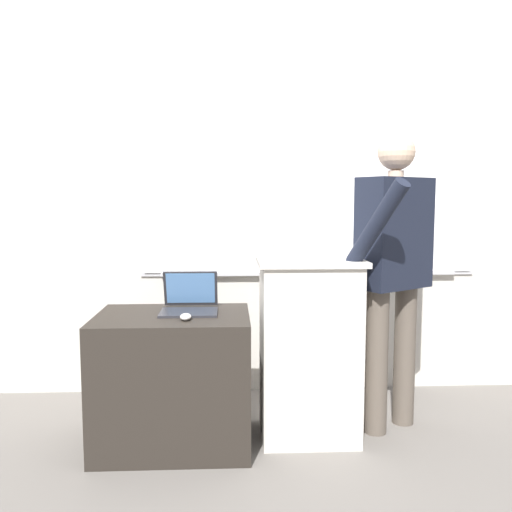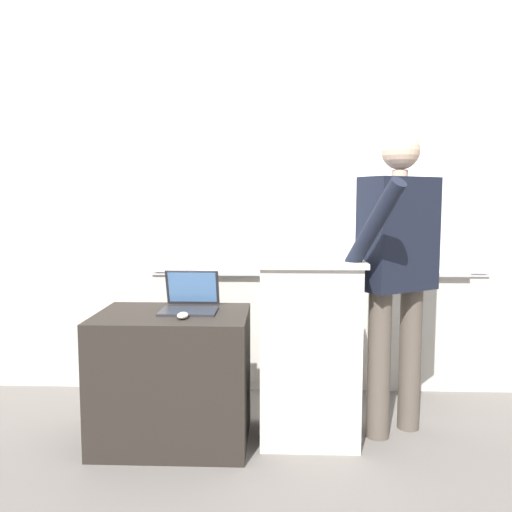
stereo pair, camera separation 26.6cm
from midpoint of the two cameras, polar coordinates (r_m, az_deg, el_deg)
The scene contains 10 objects.
ground_plane at distance 2.96m, azimuth -1.80°, elevation -21.73°, with size 30.00×30.00×0.00m, color slate.
back_wall at distance 3.87m, azimuth -1.94°, elevation 6.70°, with size 6.40×0.17×2.86m.
lectern_podium at distance 3.17m, azimuth 3.15°, elevation -9.65°, with size 0.59×0.49×1.04m.
side_desk at distance 3.17m, azimuth -11.13°, elevation -12.66°, with size 0.85×0.63×0.74m.
person_presenter at distance 3.24m, azimuth 12.06°, elevation -0.34°, with size 0.62×0.74×1.76m.
laptop at distance 3.14m, azimuth -9.41°, elevation -4.62°, with size 0.32×0.31×0.22m.
wireless_keyboard at distance 3.01m, azimuth 3.25°, elevation -0.22°, with size 0.40×0.12×0.02m.
computer_mouse_by_laptop at distance 2.92m, azimuth -10.03°, elevation -6.35°, with size 0.06×0.10×0.03m.
computer_mouse_by_keyboard at distance 3.04m, azimuth 7.95°, elevation -0.06°, with size 0.06×0.10×0.03m.
coffee_mug at distance 3.22m, azimuth -1.01°, elevation 0.85°, with size 0.13×0.08×0.09m.
Camera 1 is at (-0.17, -2.62, 1.38)m, focal length 38.00 mm.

